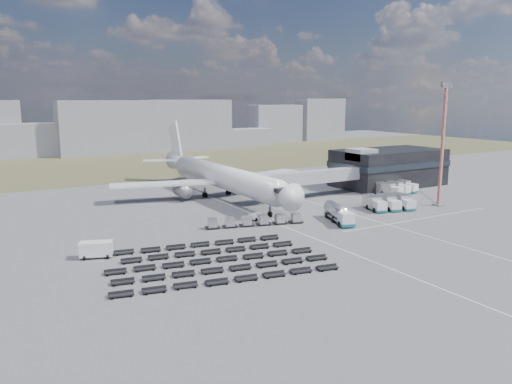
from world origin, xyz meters
TOP-DOWN VIEW (x-y plane):
  - ground at (0.00, 0.00)m, footprint 420.00×420.00m
  - grass_strip at (0.00, 110.00)m, footprint 420.00×90.00m
  - lane_markings at (9.77, 3.00)m, footprint 47.12×110.00m
  - terminal at (47.77, 23.96)m, footprint 30.40×16.40m
  - jet_bridge at (15.90, 20.42)m, footprint 30.30×3.80m
  - airliner at (0.00, 32.38)m, footprint 51.59×64.53m
  - skyline at (-1.12, 149.58)m, footprint 296.12×26.95m
  - fuel_tanker at (9.10, -1.79)m, footprint 6.02×10.95m
  - pushback_tug at (-3.90, 8.00)m, footprint 3.23×2.48m
  - utility_van at (-37.03, -0.49)m, footprint 5.24×3.66m
  - catering_truck at (12.36, 29.37)m, footprint 3.83×6.72m
  - service_trucks_near at (25.94, 1.64)m, footprint 10.86×9.29m
  - service_trucks_far at (40.93, 13.97)m, footprint 10.45×8.66m
  - uld_row at (-6.51, 3.92)m, footprint 18.88×6.59m
  - baggage_dollies at (-22.52, -11.73)m, footprint 33.72×23.71m
  - floodlight_mast at (38.52, -1.21)m, footprint 2.61×2.11m

SIDE VIEW (x-z plane):
  - ground at x=0.00m, z-range 0.00..0.00m
  - grass_strip at x=0.00m, z-range 0.00..0.01m
  - lane_markings at x=9.77m, z-range 0.00..0.01m
  - baggage_dollies at x=-22.52m, z-range 0.00..0.73m
  - pushback_tug at x=-3.90m, z-range 0.00..1.33m
  - uld_row at x=-6.51m, z-range 0.17..1.91m
  - utility_van at x=-37.03m, z-range 0.00..2.52m
  - catering_truck at x=12.36m, z-range 0.03..2.94m
  - service_trucks_far at x=40.93m, z-range 0.12..2.94m
  - service_trucks_near at x=25.94m, z-range 0.12..2.95m
  - fuel_tanker at x=9.10m, z-range 0.00..3.44m
  - jet_bridge at x=15.90m, z-range 1.53..8.58m
  - terminal at x=47.77m, z-range -0.25..10.75m
  - airliner at x=0.00m, z-range -3.52..14.10m
  - skyline at x=-1.12m, z-range -1.73..22.07m
  - floodlight_mast at x=38.52m, z-range 0.03..27.41m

